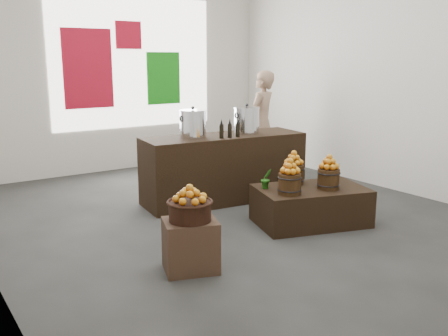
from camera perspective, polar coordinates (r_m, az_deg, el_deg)
ground at (r=6.83m, az=0.15°, el=-5.32°), size 7.00×7.00×0.00m
back_wall at (r=9.60m, az=-11.94°, el=11.68°), size 6.00×0.04×4.00m
back_opening at (r=9.70m, az=-10.22°, el=11.76°), size 3.20×0.02×2.40m
deco_red_left at (r=9.36m, az=-15.29°, el=10.89°), size 0.90×0.04×1.40m
deco_green_right at (r=9.96m, az=-6.93°, el=10.15°), size 0.70×0.04×1.00m
deco_red_upper at (r=9.66m, az=-10.87°, el=14.70°), size 0.50×0.04×0.50m
crate at (r=5.04m, az=-3.85°, el=-8.82°), size 0.63×0.57×0.52m
wicker_basket at (r=4.92m, az=-3.91°, el=-4.96°), size 0.42×0.42×0.19m
apples_in_basket at (r=4.87m, az=-3.94°, el=-2.91°), size 0.33×0.33×0.17m
display_table at (r=6.50m, az=9.87°, el=-4.26°), size 1.56×1.21×0.47m
apple_bucket_front_left at (r=6.07m, az=7.50°, el=-1.80°), size 0.27×0.27×0.25m
apples_in_bucket_front_left at (r=6.02m, az=7.56°, el=0.22°), size 0.21×0.21×0.18m
apple_bucket_front_right at (r=6.40m, az=11.84°, el=-1.23°), size 0.27×0.27×0.25m
apples_in_bucket_front_right at (r=6.35m, az=11.93°, el=0.69°), size 0.21×0.21×0.18m
apple_bucket_rear at (r=6.57m, az=7.92°, el=-0.73°), size 0.27×0.27×0.25m
apples_in_bucket_rear at (r=6.52m, az=7.98°, el=1.14°), size 0.21×0.21×0.18m
herb_garnish_right at (r=6.81m, az=12.17°, el=-0.41°), size 0.24×0.22×0.25m
herb_garnish_left at (r=6.30m, az=4.86°, el=-1.21°), size 0.15×0.13×0.25m
counter at (r=7.39m, az=-0.02°, el=0.00°), size 2.48×1.03×0.98m
stock_pot_left at (r=7.06m, az=-3.57°, el=4.98°), size 0.37×0.37×0.37m
stock_pot_center at (r=7.46m, az=2.60°, el=5.39°), size 0.37×0.37×0.37m
oil_cruets at (r=7.07m, az=0.89°, el=4.61°), size 0.27×0.09×0.27m
shopper at (r=9.13m, az=4.30°, el=5.18°), size 0.81×0.70×1.87m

